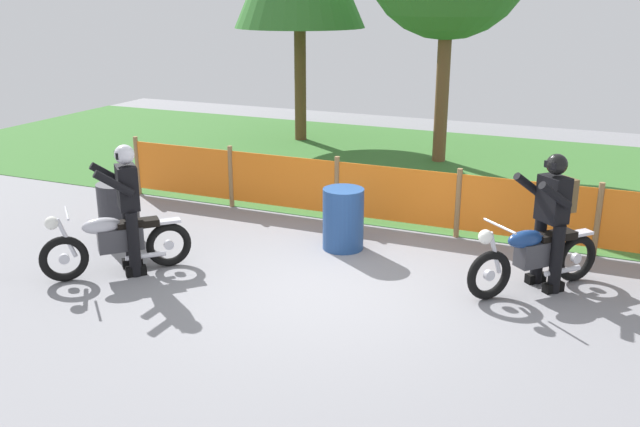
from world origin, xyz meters
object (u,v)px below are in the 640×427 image
at_px(motorcycle_lead, 116,242).
at_px(oil_drum, 343,219).
at_px(motorcycle_trailing, 534,256).
at_px(spare_drum, 119,213).
at_px(rider_trailing, 552,214).
at_px(rider_lead, 127,204).

xyz_separation_m(motorcycle_lead, oil_drum, (2.33, 2.03, 0.00)).
distance_m(motorcycle_lead, oil_drum, 3.09).
xyz_separation_m(motorcycle_trailing, spare_drum, (-5.75, -0.61, -0.01)).
distance_m(rider_trailing, oil_drum, 2.86).
relative_size(rider_trailing, spare_drum, 1.92).
xyz_separation_m(rider_trailing, oil_drum, (-2.80, 0.26, -0.51)).
bearing_deg(motorcycle_lead, spare_drum, -99.13).
height_order(rider_trailing, oil_drum, rider_trailing).
relative_size(motorcycle_lead, motorcycle_trailing, 0.97).
bearing_deg(oil_drum, motorcycle_trailing, -8.99).
bearing_deg(motorcycle_trailing, oil_drum, -56.43).
distance_m(rider_lead, rider_trailing, 5.27).
bearing_deg(motorcycle_trailing, motorcycle_lead, -29.62).
relative_size(rider_trailing, oil_drum, 1.92).
relative_size(motorcycle_lead, rider_lead, 0.86).
bearing_deg(motorcycle_lead, rider_trailing, 152.64).
distance_m(motorcycle_lead, motorcycle_trailing, 5.24).
bearing_deg(oil_drum, motorcycle_lead, -139.05).
relative_size(motorcycle_lead, spare_drum, 1.65).
distance_m(motorcycle_trailing, spare_drum, 5.78).
bearing_deg(rider_lead, motorcycle_lead, 0.57).
bearing_deg(spare_drum, motorcycle_lead, -52.83).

